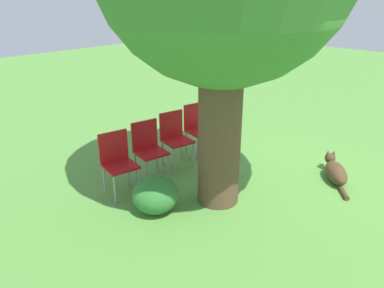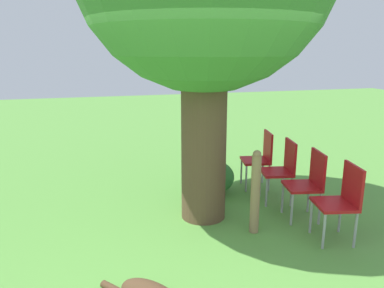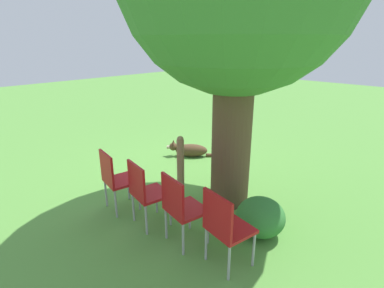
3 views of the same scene
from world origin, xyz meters
TOP-DOWN VIEW (x-y plane):
  - ground_plane at (0.00, 0.00)m, footprint 30.00×30.00m
  - dog at (-0.61, -0.70)m, footprint 0.78×0.94m
  - fence_post at (0.80, 0.46)m, footprint 0.11×0.11m
  - red_chair_0 at (1.67, 0.01)m, footprint 0.50×0.51m
  - red_chair_1 at (1.62, 0.63)m, footprint 0.50×0.51m
  - red_chair_2 at (1.58, 1.24)m, footprint 0.50×0.51m
  - red_chair_3 at (1.54, 1.86)m, footprint 0.50×0.51m
  - low_shrub at (0.76, 1.85)m, footprint 0.62×0.62m

SIDE VIEW (x-z plane):
  - ground_plane at x=0.00m, z-range 0.00..0.00m
  - dog at x=-0.61m, z-range -0.04..0.31m
  - low_shrub at x=0.76m, z-range 0.00..0.49m
  - fence_post at x=0.80m, z-range 0.01..1.04m
  - red_chair_0 at x=1.67m, z-range 0.07..0.98m
  - red_chair_1 at x=1.62m, z-range 0.07..0.98m
  - red_chair_2 at x=1.58m, z-range 0.07..0.98m
  - red_chair_3 at x=1.54m, z-range 0.07..0.98m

